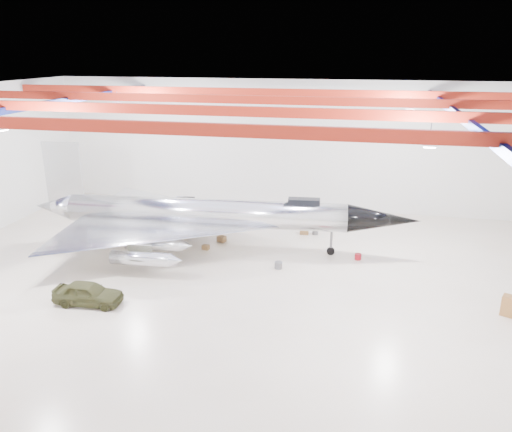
# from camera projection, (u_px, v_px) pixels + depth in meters

# --- Properties ---
(floor) EXTENTS (40.00, 40.00, 0.00)m
(floor) POSITION_uv_depth(u_px,v_px,m) (233.00, 275.00, 30.88)
(floor) COLOR beige
(floor) RESTS_ON ground
(wall_back) EXTENTS (40.00, 0.00, 40.00)m
(wall_back) POSITION_uv_depth(u_px,v_px,m) (278.00, 145.00, 43.02)
(wall_back) COLOR silver
(wall_back) RESTS_ON floor
(ceiling) EXTENTS (40.00, 40.00, 0.00)m
(ceiling) POSITION_uv_depth(u_px,v_px,m) (230.00, 93.00, 27.40)
(ceiling) COLOR #0A0F38
(ceiling) RESTS_ON wall_back
(ceiling_structure) EXTENTS (39.50, 29.50, 1.08)m
(ceiling_structure) POSITION_uv_depth(u_px,v_px,m) (231.00, 106.00, 27.61)
(ceiling_structure) COLOR maroon
(ceiling_structure) RESTS_ON ceiling
(jet_aircraft) EXTENTS (26.83, 16.66, 7.31)m
(jet_aircraft) POSITION_uv_depth(u_px,v_px,m) (205.00, 216.00, 34.29)
(jet_aircraft) COLOR silver
(jet_aircraft) RESTS_ON floor
(jeep) EXTENTS (3.88, 1.79, 1.29)m
(jeep) POSITION_uv_depth(u_px,v_px,m) (88.00, 293.00, 27.23)
(jeep) COLOR #3A3B1D
(jeep) RESTS_ON floor
(crate_ply) EXTENTS (0.54, 0.47, 0.33)m
(crate_ply) POSITION_uv_depth(u_px,v_px,m) (206.00, 247.00, 34.87)
(crate_ply) COLOR olive
(crate_ply) RESTS_ON floor
(toolbox_red) EXTENTS (0.48, 0.39, 0.33)m
(toolbox_red) POSITION_uv_depth(u_px,v_px,m) (217.00, 220.00, 40.50)
(toolbox_red) COLOR maroon
(toolbox_red) RESTS_ON floor
(engine_drum) EXTENTS (0.53, 0.53, 0.44)m
(engine_drum) POSITION_uv_depth(u_px,v_px,m) (278.00, 265.00, 31.81)
(engine_drum) COLOR #59595B
(engine_drum) RESTS_ON floor
(parts_bin) EXTENTS (0.69, 0.57, 0.45)m
(parts_bin) POSITION_uv_depth(u_px,v_px,m) (304.00, 231.00, 37.77)
(parts_bin) COLOR olive
(parts_bin) RESTS_ON floor
(crate_small) EXTENTS (0.45, 0.41, 0.26)m
(crate_small) POSITION_uv_depth(u_px,v_px,m) (157.00, 224.00, 39.58)
(crate_small) COLOR #59595B
(crate_small) RESTS_ON floor
(tool_chest) EXTENTS (0.53, 0.53, 0.40)m
(tool_chest) POSITION_uv_depth(u_px,v_px,m) (358.00, 257.00, 33.19)
(tool_chest) COLOR maroon
(tool_chest) RESTS_ON floor
(oil_barrel) EXTENTS (0.73, 0.67, 0.41)m
(oil_barrel) POSITION_uv_depth(u_px,v_px,m) (222.00, 239.00, 36.29)
(oil_barrel) COLOR olive
(oil_barrel) RESTS_ON floor
(spares_box) EXTENTS (0.49, 0.49, 0.41)m
(spares_box) POSITION_uv_depth(u_px,v_px,m) (315.00, 232.00, 37.70)
(spares_box) COLOR #59595B
(spares_box) RESTS_ON floor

